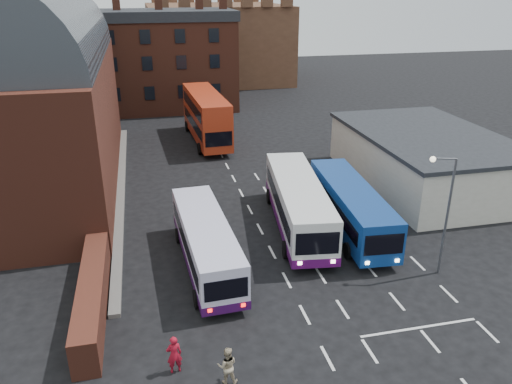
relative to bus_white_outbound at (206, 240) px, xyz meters
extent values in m
plane|color=black|center=(4.11, -4.84, -1.71)|extent=(180.00, 180.00, 0.00)
cube|color=#602B1E|center=(-11.39, 16.16, 3.29)|extent=(12.00, 28.00, 10.00)
cylinder|color=#1E2328|center=(-11.39, 16.16, 8.29)|extent=(12.00, 26.00, 12.00)
cube|color=#602B1E|center=(-6.09, -2.84, -0.81)|extent=(1.20, 10.00, 1.80)
cube|color=beige|center=(19.11, 9.16, 0.29)|extent=(10.00, 16.00, 4.00)
cube|color=#282B30|center=(19.11, 9.16, 2.39)|extent=(10.40, 16.40, 0.30)
cube|color=brown|center=(-1.89, 41.16, 3.79)|extent=(22.00, 10.00, 11.00)
cube|color=brown|center=(10.11, 61.16, 4.29)|extent=(22.00, 22.00, 12.00)
cube|color=silver|center=(0.00, 0.00, -0.02)|extent=(2.90, 10.72, 2.41)
cube|color=black|center=(0.00, 0.00, 0.12)|extent=(2.91, 9.52, 0.87)
cylinder|color=black|center=(-1.36, 3.32, -1.23)|extent=(0.31, 0.98, 0.97)
cylinder|color=black|center=(-1.03, -3.81, -1.23)|extent=(0.31, 0.98, 0.97)
cylinder|color=black|center=(1.05, 3.43, -1.23)|extent=(0.31, 0.98, 0.97)
cylinder|color=black|center=(1.38, -3.70, -1.23)|extent=(0.31, 0.98, 0.97)
cube|color=silver|center=(6.58, 3.57, 0.22)|extent=(4.30, 12.38, 2.76)
cube|color=black|center=(6.58, 3.57, 0.38)|extent=(4.20, 11.20, 0.99)
cylinder|color=black|center=(7.45, -0.43, -1.16)|extent=(0.45, 1.13, 1.10)
cylinder|color=black|center=(8.50, 7.65, -1.16)|extent=(0.45, 1.13, 1.10)
cylinder|color=black|center=(4.72, -0.08, -1.16)|extent=(0.45, 1.13, 1.10)
cylinder|color=black|center=(5.77, 8.01, -1.16)|extent=(0.45, 1.13, 1.10)
cube|color=navy|center=(9.86, 2.50, 0.08)|extent=(3.40, 11.41, 2.56)
cube|color=black|center=(9.86, 2.50, 0.23)|extent=(3.37, 10.22, 0.92)
cylinder|color=black|center=(10.86, -1.16, -1.20)|extent=(0.36, 1.04, 1.02)
cylinder|color=black|center=(11.44, 6.39, -1.20)|extent=(0.36, 1.04, 1.02)
cylinder|color=black|center=(8.31, -0.97, -1.20)|extent=(0.36, 1.04, 1.02)
cylinder|color=black|center=(8.89, 6.58, -1.20)|extent=(0.36, 1.04, 1.02)
cube|color=#B63217|center=(3.38, 24.67, 1.07)|extent=(3.41, 12.61, 4.43)
cube|color=black|center=(3.38, 24.67, 0.45)|extent=(3.42, 11.42, 1.02)
cylinder|color=black|center=(4.98, 20.77, -1.14)|extent=(0.37, 1.15, 1.14)
cylinder|color=black|center=(4.60, 29.16, -1.14)|extent=(0.37, 1.15, 1.14)
cylinder|color=black|center=(2.14, 20.64, -1.14)|extent=(0.37, 1.15, 1.14)
cylinder|color=black|center=(1.76, 29.03, -1.14)|extent=(0.37, 1.15, 1.14)
cylinder|color=#56585E|center=(12.71, -3.63, 1.71)|extent=(0.14, 0.14, 6.84)
cylinder|color=#56585E|center=(12.13, -3.46, 5.13)|extent=(1.17, 0.42, 0.09)
sphere|color=#FFF2CC|center=(11.56, -3.29, 5.08)|extent=(0.31, 0.31, 0.31)
imported|color=maroon|center=(-2.46, -8.14, -0.82)|extent=(0.70, 0.50, 1.79)
imported|color=tan|center=(-0.41, -9.24, -0.86)|extent=(0.92, 0.77, 1.70)
camera|label=1|loc=(-2.85, -25.04, 13.49)|focal=35.00mm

